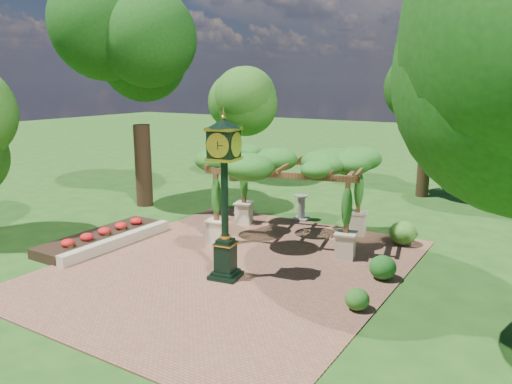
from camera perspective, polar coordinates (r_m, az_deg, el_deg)
The scene contains 13 objects.
ground at distance 15.50m, azimuth -4.94°, elevation -9.70°, with size 120.00×120.00×0.00m, color #1E4714.
brick_plaza at distance 16.25m, azimuth -2.82°, elevation -8.51°, with size 10.00×12.00×0.04m, color brown.
border_wall at distance 18.72m, azimuth -15.45°, elevation -5.50°, with size 0.35×5.00×0.40m, color #C6B793.
flower_bed at distance 19.37m, azimuth -17.27°, elevation -5.06°, with size 1.50×5.00×0.36m, color red.
pedestal_clock at distance 14.52m, azimuth -3.63°, elevation 0.87°, with size 1.10×1.10×4.89m.
pergola at distance 18.30m, azimuth 3.91°, elevation 2.97°, with size 6.04×4.49×3.43m.
sundial at distance 21.45m, azimuth 5.19°, elevation -1.99°, with size 0.68×0.68×1.10m.
shrub_front at distance 13.49m, azimuth 11.49°, elevation -11.93°, with size 0.64×0.64×0.57m, color #29611B.
shrub_mid at distance 15.58m, azimuth 14.28°, elevation -8.35°, with size 0.81×0.81×0.73m, color #1B5618.
shrub_back at distance 18.91m, azimuth 16.45°, elevation -4.50°, with size 0.97×0.97×0.87m, color #30621C.
tree_west_near at distance 23.98m, azimuth -13.35°, elevation 14.63°, with size 4.79×4.79×9.99m.
tree_west_far at distance 29.52m, azimuth -2.57°, elevation 10.73°, with size 4.10×4.10×7.15m.
tree_north at distance 26.71m, azimuth 19.14°, elevation 9.80°, with size 3.33×3.33×7.15m.
Camera 1 is at (8.64, -11.45, 5.87)m, focal length 35.00 mm.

